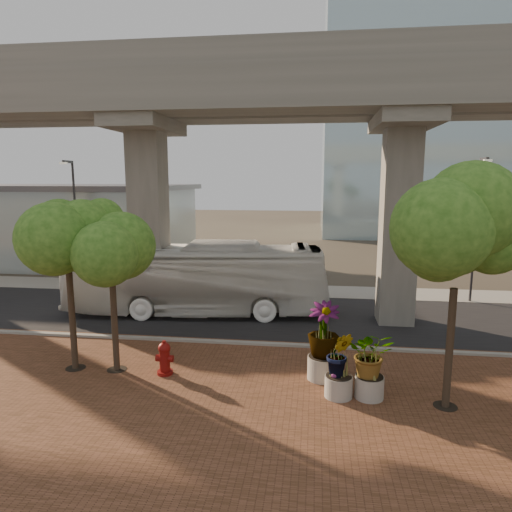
# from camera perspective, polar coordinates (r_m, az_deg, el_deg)

# --- Properties ---
(ground) EXTENTS (160.00, 160.00, 0.00)m
(ground) POSITION_cam_1_polar(r_m,az_deg,el_deg) (20.93, 1.09, -9.26)
(ground) COLOR #3C352B
(ground) RESTS_ON ground
(brick_plaza) EXTENTS (70.00, 13.00, 0.06)m
(brick_plaza) POSITION_cam_1_polar(r_m,az_deg,el_deg) (13.66, -2.86, -19.94)
(brick_plaza) COLOR brown
(brick_plaza) RESTS_ON ground
(asphalt_road) EXTENTS (90.00, 8.00, 0.04)m
(asphalt_road) POSITION_cam_1_polar(r_m,az_deg,el_deg) (22.82, 1.65, -7.60)
(asphalt_road) COLOR black
(asphalt_road) RESTS_ON ground
(curb_strip) EXTENTS (70.00, 0.25, 0.16)m
(curb_strip) POSITION_cam_1_polar(r_m,az_deg,el_deg) (19.04, 0.41, -10.96)
(curb_strip) COLOR gray
(curb_strip) RESTS_ON ground
(far_sidewalk) EXTENTS (90.00, 3.00, 0.06)m
(far_sidewalk) POSITION_cam_1_polar(r_m,az_deg,el_deg) (28.10, 2.79, -4.29)
(far_sidewalk) COLOR gray
(far_sidewalk) RESTS_ON ground
(transit_viaduct) EXTENTS (72.00, 5.60, 12.40)m
(transit_viaduct) POSITION_cam_1_polar(r_m,az_deg,el_deg) (21.81, 1.74, 10.96)
(transit_viaduct) COLOR gray
(transit_viaduct) RESTS_ON ground
(station_pavilion) EXTENTS (23.00, 13.00, 6.30)m
(station_pavilion) POSITION_cam_1_polar(r_m,az_deg,el_deg) (42.17, -24.39, 3.91)
(station_pavilion) COLOR #A6B8BD
(station_pavilion) RESTS_ON ground
(transit_bus) EXTENTS (13.19, 4.13, 3.62)m
(transit_bus) POSITION_cam_1_polar(r_m,az_deg,el_deg) (23.11, -7.33, -2.87)
(transit_bus) COLOR silver
(transit_bus) RESTS_ON ground
(fire_hydrant) EXTENTS (0.61, 0.54, 1.21)m
(fire_hydrant) POSITION_cam_1_polar(r_m,az_deg,el_deg) (16.49, -11.35, -12.40)
(fire_hydrant) COLOR maroon
(fire_hydrant) RESTS_ON ground
(planter_front) EXTENTS (1.98, 1.98, 2.18)m
(planter_front) POSITION_cam_1_polar(r_m,az_deg,el_deg) (14.72, 14.13, -12.16)
(planter_front) COLOR #ACA99C
(planter_front) RESTS_ON ground
(planter_right) EXTENTS (2.50, 2.50, 2.67)m
(planter_right) POSITION_cam_1_polar(r_m,az_deg,el_deg) (15.63, 8.42, -9.52)
(planter_right) COLOR #AEA89D
(planter_right) RESTS_ON ground
(planter_left) EXTENTS (1.92, 1.92, 2.11)m
(planter_left) POSITION_cam_1_polar(r_m,az_deg,el_deg) (14.60, 10.39, -12.38)
(planter_left) COLOR #A4A094
(planter_left) RESTS_ON ground
(street_tree_far_west) EXTENTS (3.86, 3.86, 6.86)m
(street_tree_far_west) POSITION_cam_1_polar(r_m,az_deg,el_deg) (16.86, -22.67, 3.31)
(street_tree_far_west) COLOR #423125
(street_tree_far_west) RESTS_ON ground
(street_tree_near_west) EXTENTS (3.53, 3.53, 6.19)m
(street_tree_near_west) POSITION_cam_1_polar(r_m,az_deg,el_deg) (16.28, -17.76, 1.54)
(street_tree_near_west) COLOR #423125
(street_tree_near_west) RESTS_ON ground
(street_tree_near_east) EXTENTS (4.25, 4.25, 6.81)m
(street_tree_near_east) POSITION_cam_1_polar(r_m,az_deg,el_deg) (14.01, 23.84, 1.19)
(street_tree_near_east) COLOR #423125
(street_tree_near_east) RESTS_ON ground
(streetlamp_west) EXTENTS (0.39, 1.13, 7.78)m
(streetlamp_west) POSITION_cam_1_polar(r_m,az_deg,el_deg) (29.15, -21.71, 4.54)
(streetlamp_west) COLOR #29292D
(streetlamp_west) RESTS_ON ground
(streetlamp_east) EXTENTS (0.39, 1.13, 7.83)m
(streetlamp_east) POSITION_cam_1_polar(r_m,az_deg,el_deg) (27.37, 25.89, 4.04)
(streetlamp_east) COLOR #29292E
(streetlamp_east) RESTS_ON ground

